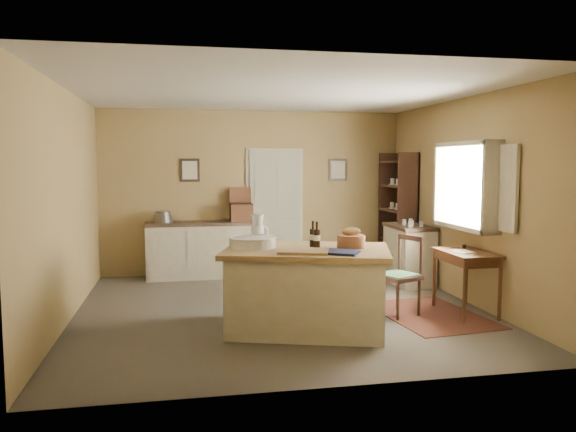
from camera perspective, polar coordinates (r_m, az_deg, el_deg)
name	(u,v)px	position (r m, az deg, el deg)	size (l,w,h in m)	color
ground	(280,309)	(7.16, -0.81, -9.48)	(5.00, 5.00, 0.00)	#605749
wall_back	(254,192)	(9.40, -3.50, 2.43)	(5.00, 0.10, 2.70)	#957A4D
wall_front	(335,224)	(4.50, 4.75, -0.85)	(5.00, 0.10, 2.70)	#957A4D
wall_left	(66,206)	(6.95, -21.58, 1.00)	(0.10, 5.00, 2.70)	#957A4D
wall_right	(466,200)	(7.77, 17.65, 1.55)	(0.10, 5.00, 2.70)	#957A4D
ceiling	(280,92)	(6.97, -0.84, 12.51)	(5.00, 5.00, 0.00)	silver
door	(275,210)	(9.44, -1.36, 0.66)	(0.97, 0.06, 2.11)	#A6A58D
framed_prints	(266,170)	(9.39, -2.28, 4.69)	(2.82, 0.02, 0.38)	black
window	(469,186)	(7.55, 17.91, 2.96)	(0.25, 1.99, 1.12)	beige
work_island	(306,287)	(6.21, 1.83, -7.22)	(2.03, 1.62, 1.20)	beige
sideboard	(204,248)	(9.12, -8.58, -3.20)	(1.81, 0.52, 1.18)	beige
rug	(430,315)	(7.12, 14.27, -9.68)	(1.10, 1.60, 0.01)	#452016
writing_desk	(466,260)	(7.19, 17.65, -4.24)	(0.53, 0.86, 0.82)	#3D1F0E
desk_chair	(398,277)	(6.92, 11.11, -6.08)	(0.44, 0.44, 0.94)	black
right_cabinet	(409,254)	(8.75, 12.20, -3.78)	(0.53, 0.95, 0.99)	beige
shelving_unit	(400,214)	(9.45, 11.30, 0.23)	(0.34, 0.90, 2.01)	black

